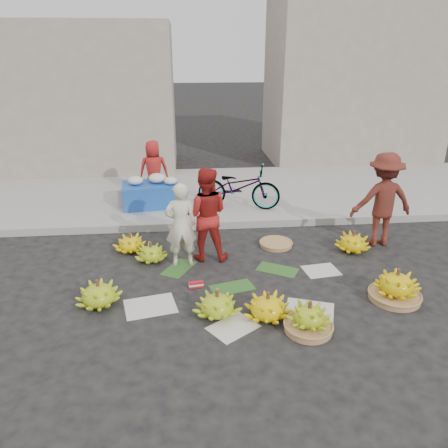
{
  "coord_description": "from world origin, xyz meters",
  "views": [
    {
      "loc": [
        -0.76,
        -5.9,
        3.38
      ],
      "look_at": [
        -0.14,
        0.64,
        0.7
      ],
      "focal_mm": 35.0,
      "sensor_mm": 36.0,
      "label": 1
    }
  ],
  "objects": [
    {
      "name": "vendor_red",
      "position": [
        -0.43,
        0.85,
        0.8
      ],
      "size": [
        0.85,
        0.7,
        1.59
      ],
      "primitive_type": "imported",
      "rotation": [
        0.0,
        0.0,
        3.01
      ],
      "color": "#B4221B",
      "rests_on": "ground"
    },
    {
      "name": "banana_bunch_5",
      "position": [
        2.17,
        0.88,
        0.17
      ],
      "size": [
        0.81,
        0.81,
        0.38
      ],
      "rotation": [
        0.0,
        0.0,
        -0.41
      ],
      "color": "yellow",
      "rests_on": "ground"
    },
    {
      "name": "banana_bunch_6",
      "position": [
        -1.37,
        0.83,
        0.15
      ],
      "size": [
        0.6,
        0.6,
        0.34
      ],
      "rotation": [
        0.0,
        0.0,
        -0.14
      ],
      "color": "#7FA217",
      "rests_on": "ground"
    },
    {
      "name": "curb",
      "position": [
        0.0,
        2.2,
        0.07
      ],
      "size": [
        40.0,
        0.25,
        0.15
      ],
      "primitive_type": "cube",
      "color": "gray",
      "rests_on": "ground"
    },
    {
      "name": "flower_vendor",
      "position": [
        -1.44,
        3.78,
        0.79
      ],
      "size": [
        0.7,
        0.49,
        1.34
      ],
      "primitive_type": "imported",
      "rotation": [
        0.0,
        0.0,
        3.24
      ],
      "color": "#B4221B",
      "rests_on": "sidewalk"
    },
    {
      "name": "ground",
      "position": [
        0.0,
        0.0,
        0.0
      ],
      "size": [
        80.0,
        80.0,
        0.0
      ],
      "primitive_type": "plane",
      "color": "black",
      "rests_on": "ground"
    },
    {
      "name": "banana_bunch_3",
      "position": [
        0.75,
        -1.35,
        0.18
      ],
      "size": [
        0.7,
        0.7,
        0.43
      ],
      "rotation": [
        0.0,
        0.0,
        -0.43
      ],
      "color": "#986C40",
      "rests_on": "ground"
    },
    {
      "name": "banana_bunch_1",
      "position": [
        -0.38,
        -0.9,
        0.17
      ],
      "size": [
        0.81,
        0.81,
        0.39
      ],
      "rotation": [
        0.0,
        0.0,
        0.4
      ],
      "color": "#7FA217",
      "rests_on": "ground"
    },
    {
      "name": "vendor_cream",
      "position": [
        -0.84,
        0.65,
        0.71
      ],
      "size": [
        0.54,
        0.38,
        1.41
      ],
      "primitive_type": "imported",
      "rotation": [
        0.0,
        0.0,
        3.22
      ],
      "color": "beige",
      "rests_on": "ground"
    },
    {
      "name": "banana_bunch_7",
      "position": [
        -1.75,
        1.24,
        0.15
      ],
      "size": [
        0.69,
        0.69,
        0.35
      ],
      "rotation": [
        0.0,
        0.0,
        -0.3
      ],
      "color": "yellow",
      "rests_on": "ground"
    },
    {
      "name": "grey_bucket",
      "position": [
        -2.08,
        3.29,
        0.29
      ],
      "size": [
        0.3,
        0.3,
        0.35
      ],
      "primitive_type": "cylinder",
      "color": "gray",
      "rests_on": "sidewalk"
    },
    {
      "name": "building_left",
      "position": [
        -4.0,
        7.2,
        2.0
      ],
      "size": [
        6.0,
        3.0,
        4.0
      ],
      "primitive_type": "cube",
      "color": "gray",
      "rests_on": "sidewalk"
    },
    {
      "name": "bicycle",
      "position": [
        0.39,
        2.99,
        0.59
      ],
      "size": [
        1.09,
        1.89,
        0.94
      ],
      "primitive_type": "imported",
      "rotation": [
        0.0,
        0.0,
        1.29
      ],
      "color": "gray",
      "rests_on": "sidewalk"
    },
    {
      "name": "newspaper_scatter",
      "position": [
        0.0,
        -0.8,
        0.0
      ],
      "size": [
        3.2,
        1.8,
        0.0
      ],
      "primitive_type": null,
      "color": "silver",
      "rests_on": "ground"
    },
    {
      "name": "banana_bunch_2",
      "position": [
        0.28,
        -1.03,
        0.17
      ],
      "size": [
        0.72,
        0.72,
        0.39
      ],
      "rotation": [
        0.0,
        0.0,
        -0.16
      ],
      "color": "yellow",
      "rests_on": "ground"
    },
    {
      "name": "banana_bunch_4",
      "position": [
        2.19,
        -0.73,
        0.21
      ],
      "size": [
        0.72,
        0.72,
        0.49
      ],
      "rotation": [
        0.0,
        0.0,
        0.08
      ],
      "color": "#986C40",
      "rests_on": "ground"
    },
    {
      "name": "incense_stack",
      "position": [
        -0.64,
        -0.15,
        0.05
      ],
      "size": [
        0.23,
        0.1,
        0.09
      ],
      "primitive_type": "cube",
      "rotation": [
        0.0,
        0.0,
        0.15
      ],
      "color": "red",
      "rests_on": "ground"
    },
    {
      "name": "banana_leaves",
      "position": [
        -0.1,
        0.2,
        0.0
      ],
      "size": [
        2.0,
        1.0,
        0.0
      ],
      "primitive_type": null,
      "color": "#22501A",
      "rests_on": "ground"
    },
    {
      "name": "sidewalk",
      "position": [
        0.0,
        4.3,
        0.06
      ],
      "size": [
        40.0,
        4.0,
        0.12
      ],
      "primitive_type": "cube",
      "color": "gray",
      "rests_on": "ground"
    },
    {
      "name": "building_right",
      "position": [
        4.5,
        7.7,
        2.5
      ],
      "size": [
        5.0,
        3.0,
        5.0
      ],
      "primitive_type": "cube",
      "color": "gray",
      "rests_on": "sidewalk"
    },
    {
      "name": "banana_bunch_0",
      "position": [
        -2.01,
        -0.49,
        0.18
      ],
      "size": [
        0.79,
        0.79,
        0.39
      ],
      "rotation": [
        0.0,
        0.0,
        -0.29
      ],
      "color": "#7FA217",
      "rests_on": "ground"
    },
    {
      "name": "basket_spare",
      "position": [
        0.86,
        1.22,
        0.03
      ],
      "size": [
        0.61,
        0.61,
        0.07
      ],
      "primitive_type": "cylinder",
      "rotation": [
        0.0,
        0.0,
        0.06
      ],
      "color": "#986C40",
      "rests_on": "ground"
    },
    {
      "name": "man_striped",
      "position": [
        2.73,
        1.13,
        0.85
      ],
      "size": [
        1.11,
        0.64,
        1.7
      ],
      "primitive_type": "imported",
      "rotation": [
        0.0,
        0.0,
        3.15
      ],
      "color": "maroon",
      "rests_on": "ground"
    },
    {
      "name": "flower_table",
      "position": [
        -1.5,
        3.29,
        0.41
      ],
      "size": [
        1.29,
        0.89,
        0.7
      ],
      "rotation": [
        0.0,
        0.0,
        0.12
      ],
      "color": "#1945A2",
      "rests_on": "sidewalk"
    }
  ]
}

